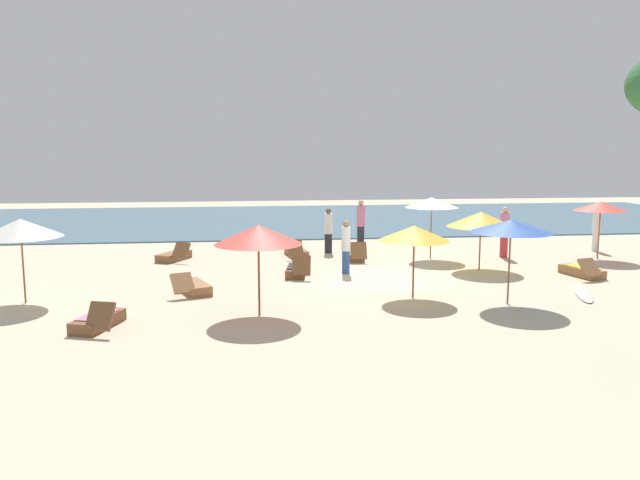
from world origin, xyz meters
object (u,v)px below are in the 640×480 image
at_px(umbrella_4, 511,226).
at_px(lounger_1, 354,255).
at_px(umbrella_5, 414,233).
at_px(lounger_5, 297,270).
at_px(person_4, 328,230).
at_px(person_5, 346,246).
at_px(person_3, 504,232).
at_px(lounger_2, 296,252).
at_px(lounger_3, 193,287).
at_px(umbrella_6, 432,203).
at_px(surfboard, 584,294).
at_px(lounger_4, 175,256).
at_px(umbrella_2, 481,219).
at_px(lounger_0, 98,321).
at_px(umbrella_0, 258,234).
at_px(umbrella_3, 20,228).
at_px(person_0, 596,228).
at_px(umbrella_1, 601,206).
at_px(lounger_6, 582,271).
at_px(person_1, 361,223).

relative_size(umbrella_4, lounger_1, 1.33).
height_order(umbrella_5, lounger_5, umbrella_5).
distance_m(person_4, person_5, 4.07).
relative_size(umbrella_5, person_5, 1.14).
bearing_deg(person_3, lounger_2, 172.24).
height_order(lounger_2, lounger_3, lounger_2).
relative_size(umbrella_6, surfboard, 1.11).
height_order(lounger_4, surfboard, lounger_4).
xyz_separation_m(umbrella_2, lounger_1, (-3.84, 2.36, -1.54)).
bearing_deg(umbrella_6, lounger_0, -142.29).
bearing_deg(surfboard, lounger_4, 149.77).
xyz_separation_m(lounger_2, lounger_5, (-0.28, -3.50, 0.01)).
height_order(person_4, surfboard, person_4).
xyz_separation_m(umbrella_4, umbrella_6, (0.00, 6.86, 0.02)).
relative_size(umbrella_0, lounger_0, 1.28).
bearing_deg(umbrella_3, person_0, 17.05).
relative_size(umbrella_1, person_4, 1.21).
bearing_deg(lounger_6, surfboard, -118.91).
relative_size(lounger_6, person_0, 1.00).
bearing_deg(lounger_1, umbrella_3, -151.63).
relative_size(lounger_0, lounger_5, 1.03).
bearing_deg(person_5, lounger_6, -10.61).
xyz_separation_m(umbrella_0, lounger_2, (1.58, 8.08, -1.82)).
height_order(umbrella_3, lounger_6, umbrella_3).
bearing_deg(lounger_4, person_4, 9.32).
height_order(umbrella_0, person_4, umbrella_0).
height_order(lounger_2, person_0, person_0).
bearing_deg(surfboard, lounger_3, 171.39).
bearing_deg(lounger_1, lounger_4, 174.19).
xyz_separation_m(umbrella_6, lounger_1, (-2.85, 0.06, -1.91)).
height_order(lounger_3, lounger_6, lounger_6).
relative_size(umbrella_1, umbrella_4, 0.95).
bearing_deg(lounger_5, umbrella_1, 8.74).
xyz_separation_m(umbrella_1, umbrella_4, (-6.12, -6.03, 0.11)).
bearing_deg(umbrella_5, lounger_2, 111.00).
bearing_deg(person_5, umbrella_6, 33.90).
height_order(person_1, surfboard, person_1).
relative_size(person_0, person_3, 0.94).
bearing_deg(lounger_3, umbrella_0, -55.09).
bearing_deg(lounger_4, umbrella_4, -38.94).
bearing_deg(person_4, umbrella_1, -14.42).
bearing_deg(person_5, umbrella_2, 1.26).
relative_size(umbrella_0, umbrella_2, 0.99).
distance_m(lounger_4, person_3, 12.22).
xyz_separation_m(umbrella_3, lounger_1, (9.75, 5.27, -1.82)).
bearing_deg(umbrella_5, lounger_1, 95.32).
bearing_deg(person_3, person_5, -160.25).
relative_size(umbrella_5, lounger_6, 1.11).
relative_size(person_3, person_5, 1.09).
height_order(lounger_4, person_0, person_0).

